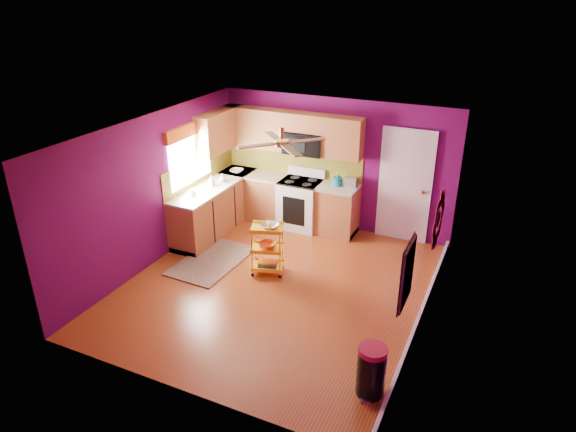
% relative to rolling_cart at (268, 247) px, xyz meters
% --- Properties ---
extents(ground, '(5.00, 5.00, 0.00)m').
position_rel_rolling_cart_xyz_m(ground, '(0.33, -0.33, -0.47)').
color(ground, maroon).
rests_on(ground, ground).
extents(room_envelope, '(4.54, 5.04, 2.52)m').
position_rel_rolling_cart_xyz_m(room_envelope, '(0.35, -0.33, 1.16)').
color(room_envelope, '#5B0A51').
rests_on(room_envelope, ground).
extents(lower_cabinets, '(2.81, 2.31, 0.94)m').
position_rel_rolling_cart_xyz_m(lower_cabinets, '(-1.02, 1.48, -0.04)').
color(lower_cabinets, brown).
rests_on(lower_cabinets, ground).
extents(electric_range, '(0.76, 0.66, 1.13)m').
position_rel_rolling_cart_xyz_m(electric_range, '(-0.22, 1.84, 0.01)').
color(electric_range, white).
rests_on(electric_range, ground).
extents(upper_cabinetry, '(2.80, 2.30, 1.26)m').
position_rel_rolling_cart_xyz_m(upper_cabinetry, '(-0.91, 1.84, 1.33)').
color(upper_cabinetry, brown).
rests_on(upper_cabinetry, ground).
extents(left_window, '(0.08, 1.35, 1.08)m').
position_rel_rolling_cart_xyz_m(left_window, '(-1.89, 0.72, 1.27)').
color(left_window, white).
rests_on(left_window, ground).
extents(panel_door, '(0.95, 0.11, 2.15)m').
position_rel_rolling_cart_xyz_m(panel_door, '(1.68, 2.14, 0.56)').
color(panel_door, white).
rests_on(panel_door, ground).
extents(right_wall_art, '(0.04, 2.74, 1.04)m').
position_rel_rolling_cart_xyz_m(right_wall_art, '(2.56, -0.67, 0.97)').
color(right_wall_art, black).
rests_on(right_wall_art, ground).
extents(ceiling_fan, '(1.01, 1.01, 0.26)m').
position_rel_rolling_cart_xyz_m(ceiling_fan, '(0.33, -0.13, 1.82)').
color(ceiling_fan, '#BF8C3F').
rests_on(ceiling_fan, ground).
extents(shag_rug, '(0.99, 1.56, 0.02)m').
position_rel_rolling_cart_xyz_m(shag_rug, '(-1.04, -0.08, -0.46)').
color(shag_rug, black).
rests_on(shag_rug, ground).
extents(rolling_cart, '(0.60, 0.51, 0.91)m').
position_rel_rolling_cart_xyz_m(rolling_cart, '(0.00, 0.00, 0.00)').
color(rolling_cart, yellow).
rests_on(rolling_cart, ground).
extents(trash_can, '(0.42, 0.42, 0.64)m').
position_rel_rolling_cart_xyz_m(trash_can, '(2.31, -1.94, -0.15)').
color(trash_can, black).
rests_on(trash_can, ground).
extents(teal_kettle, '(0.18, 0.18, 0.21)m').
position_rel_rolling_cart_xyz_m(teal_kettle, '(0.48, 1.92, 0.55)').
color(teal_kettle, teal).
rests_on(teal_kettle, lower_cabinets).
extents(toaster, '(0.22, 0.15, 0.18)m').
position_rel_rolling_cart_xyz_m(toaster, '(0.73, 1.97, 0.56)').
color(toaster, beige).
rests_on(toaster, lower_cabinets).
extents(soap_bottle_a, '(0.09, 0.09, 0.20)m').
position_rel_rolling_cart_xyz_m(soap_bottle_a, '(-1.61, 0.90, 0.57)').
color(soap_bottle_a, '#EA3F72').
rests_on(soap_bottle_a, lower_cabinets).
extents(soap_bottle_b, '(0.13, 0.13, 0.16)m').
position_rel_rolling_cart_xyz_m(soap_bottle_b, '(-1.55, 1.19, 0.55)').
color(soap_bottle_b, white).
rests_on(soap_bottle_b, lower_cabinets).
extents(counter_dish, '(0.25, 0.25, 0.06)m').
position_rel_rolling_cart_xyz_m(counter_dish, '(-1.57, 1.76, 0.50)').
color(counter_dish, white).
rests_on(counter_dish, lower_cabinets).
extents(counter_cup, '(0.11, 0.11, 0.09)m').
position_rel_rolling_cart_xyz_m(counter_cup, '(-1.65, 0.36, 0.51)').
color(counter_cup, white).
rests_on(counter_cup, lower_cabinets).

